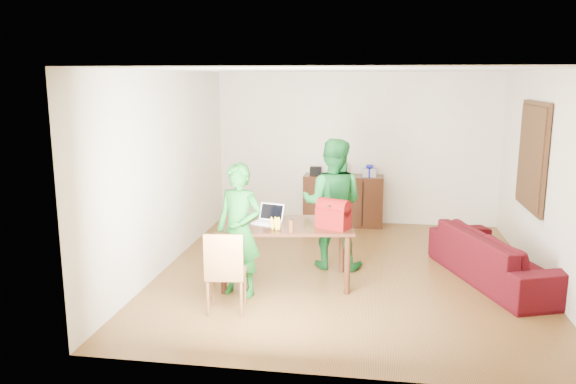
% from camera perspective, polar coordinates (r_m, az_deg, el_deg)
% --- Properties ---
extents(room, '(5.20, 5.70, 2.90)m').
position_cam_1_polar(room, '(7.56, 6.31, 1.62)').
color(room, '#492B12').
rests_on(room, ground).
extents(table, '(1.79, 1.17, 0.78)m').
position_cam_1_polar(table, '(7.16, -0.25, -4.01)').
color(table, black).
rests_on(table, ground).
extents(chair, '(0.48, 0.46, 0.95)m').
position_cam_1_polar(chair, '(6.46, -6.26, -9.64)').
color(chair, brown).
rests_on(chair, ground).
extents(person_near, '(0.67, 0.53, 1.62)m').
position_cam_1_polar(person_near, '(6.76, -4.98, -3.89)').
color(person_near, '#135618').
rests_on(person_near, ground).
extents(person_far, '(0.94, 0.76, 1.80)m').
position_cam_1_polar(person_far, '(7.74, 4.54, -1.19)').
color(person_far, '#166425').
rests_on(person_far, ground).
extents(laptop, '(0.38, 0.31, 0.23)m').
position_cam_1_polar(laptop, '(7.13, -2.19, -2.87)').
color(laptop, white).
rests_on(laptop, table).
extents(bananas, '(0.20, 0.17, 0.06)m').
position_cam_1_polar(bananas, '(6.83, -1.28, -3.63)').
color(bananas, gold).
rests_on(bananas, table).
extents(bottle, '(0.06, 0.06, 0.17)m').
position_cam_1_polar(bottle, '(6.74, 0.32, -3.40)').
color(bottle, '#522912').
rests_on(bottle, table).
extents(red_bag, '(0.45, 0.37, 0.29)m').
position_cam_1_polar(red_bag, '(6.91, 4.64, -2.52)').
color(red_bag, '#6F0D07').
rests_on(red_bag, table).
extents(sofa, '(1.59, 2.39, 0.65)m').
position_cam_1_polar(sofa, '(7.80, 20.55, -6.19)').
color(sofa, '#3F0813').
rests_on(sofa, ground).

